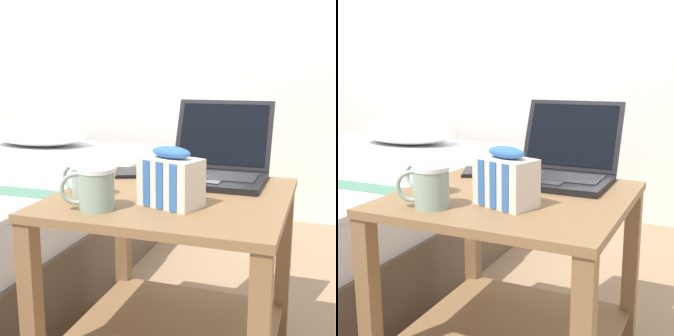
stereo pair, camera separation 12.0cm
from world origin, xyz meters
TOP-DOWN VIEW (x-y plane):
  - back_wall at (0.00, 1.62)m, footprint 8.00×0.05m
  - bedside_table at (0.00, 0.00)m, footprint 0.61×0.60m
  - laptop at (0.06, 0.21)m, footprint 0.31×0.32m
  - mug_front_left at (-0.13, -0.20)m, footprint 0.12×0.09m
  - mug_front_right at (-0.21, -0.10)m, footprint 0.12×0.08m
  - snack_bag at (0.03, -0.11)m, footprint 0.17×0.13m
  - cell_phone at (-0.22, 0.19)m, footprint 0.12×0.16m

SIDE VIEW (x-z plane):
  - bedside_table at x=0.00m, z-range 0.08..0.63m
  - cell_phone at x=-0.22m, z-range 0.55..0.56m
  - laptop at x=0.06m, z-range 0.48..0.71m
  - mug_front_right at x=-0.21m, z-range 0.55..0.64m
  - mug_front_left at x=-0.13m, z-range 0.55..0.66m
  - snack_bag at x=0.03m, z-range 0.54..0.69m
  - back_wall at x=0.00m, z-range 0.00..2.50m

